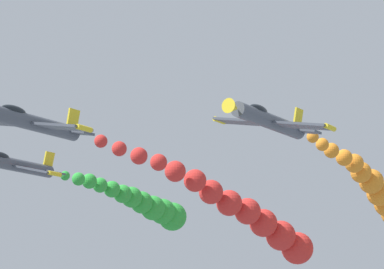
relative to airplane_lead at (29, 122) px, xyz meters
name	(u,v)px	position (x,y,z in m)	size (l,w,h in m)	color
airplane_lead	(29,122)	(0.00, 0.00, 0.00)	(9.48, 10.35, 2.86)	#474C56
smoke_trail_lead	(251,218)	(-2.11, -26.75, -4.22)	(5.43, 27.91, 8.56)	red
airplane_left_inner	(269,120)	(-12.67, -11.23, 0.59)	(9.47, 10.35, 2.89)	#474C56
airplane_right_inner	(12,164)	(11.84, -10.05, -0.31)	(9.38, 10.35, 3.11)	#474C56
smoke_trail_right_inner	(149,206)	(11.80, -29.60, -1.81)	(3.04, 18.75, 4.34)	green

